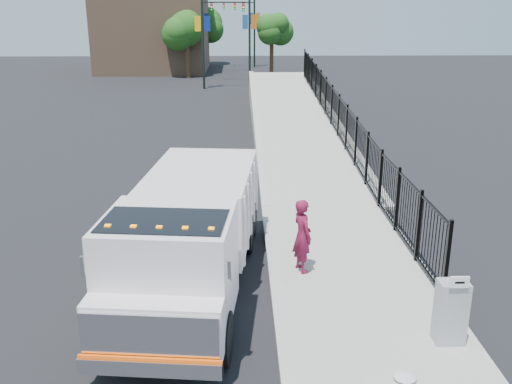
{
  "coord_description": "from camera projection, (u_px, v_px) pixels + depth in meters",
  "views": [
    {
      "loc": [
        -0.8,
        -12.86,
        6.22
      ],
      "look_at": [
        -0.38,
        2.0,
        1.29
      ],
      "focal_mm": 40.0,
      "sensor_mm": 36.0,
      "label": 1
    }
  ],
  "objects": [
    {
      "name": "worker",
      "position": [
        302.0,
        236.0,
        13.43
      ],
      "size": [
        0.63,
        0.76,
        1.79
      ],
      "primitive_type": "imported",
      "rotation": [
        0.0,
        0.0,
        1.93
      ],
      "color": "maroon",
      "rests_on": "sidewalk"
    },
    {
      "name": "truck",
      "position": [
        189.0,
        232.0,
        12.48
      ],
      "size": [
        3.18,
        7.8,
        2.6
      ],
      "rotation": [
        0.0,
        0.0,
        -0.1
      ],
      "color": "black",
      "rests_on": "ground"
    },
    {
      "name": "tree_1",
      "position": [
        272.0,
        31.0,
        49.7
      ],
      "size": [
        2.15,
        2.15,
        5.08
      ],
      "color": "#382314",
      "rests_on": "ground"
    },
    {
      "name": "sidewalk",
      "position": [
        368.0,
        303.0,
        12.32
      ],
      "size": [
        3.55,
        12.0,
        0.12
      ],
      "primitive_type": "cube",
      "color": "#9E998E",
      "rests_on": "ground"
    },
    {
      "name": "ramp",
      "position": [
        297.0,
        130.0,
        29.42
      ],
      "size": [
        3.95,
        24.06,
        3.19
      ],
      "primitive_type": "cube",
      "rotation": [
        0.06,
        0.0,
        0.0
      ],
      "color": "#9E998E",
      "rests_on": "ground"
    },
    {
      "name": "ground",
      "position": [
        274.0,
        266.0,
        14.18
      ],
      "size": [
        120.0,
        120.0,
        0.0
      ],
      "primitive_type": "plane",
      "color": "black",
      "rests_on": "ground"
    },
    {
      "name": "light_pole_3",
      "position": [
        251.0,
        23.0,
        57.07
      ],
      "size": [
        3.78,
        0.22,
        8.0
      ],
      "color": "black",
      "rests_on": "ground"
    },
    {
      "name": "tree_2",
      "position": [
        207.0,
        26.0,
        59.84
      ],
      "size": [
        3.32,
        3.32,
        5.66
      ],
      "color": "#382314",
      "rests_on": "ground"
    },
    {
      "name": "utility_cabinet",
      "position": [
        451.0,
        312.0,
        10.63
      ],
      "size": [
        0.55,
        0.4,
        1.25
      ],
      "primitive_type": "cube",
      "color": "gray",
      "rests_on": "sidewalk"
    },
    {
      "name": "arrow_sign",
      "position": [
        459.0,
        282.0,
        10.19
      ],
      "size": [
        0.35,
        0.04,
        0.22
      ],
      "primitive_type": "cube",
      "color": "white",
      "rests_on": "utility_cabinet"
    },
    {
      "name": "light_pole_0",
      "position": [
        207.0,
        30.0,
        42.27
      ],
      "size": [
        3.78,
        0.22,
        8.0
      ],
      "color": "black",
      "rests_on": "ground"
    },
    {
      "name": "curb",
      "position": [
        279.0,
        304.0,
        12.26
      ],
      "size": [
        0.3,
        12.0,
        0.16
      ],
      "primitive_type": "cube",
      "color": "#ADAAA3",
      "rests_on": "ground"
    },
    {
      "name": "light_pole_1",
      "position": [
        246.0,
        28.0,
        46.12
      ],
      "size": [
        3.77,
        0.22,
        8.0
      ],
      "color": "black",
      "rests_on": "ground"
    },
    {
      "name": "light_pole_2",
      "position": [
        206.0,
        24.0,
        52.68
      ],
      "size": [
        3.77,
        0.22,
        8.0
      ],
      "color": "black",
      "rests_on": "ground"
    },
    {
      "name": "iron_fence",
      "position": [
        338.0,
        129.0,
        25.38
      ],
      "size": [
        0.1,
        28.0,
        1.8
      ],
      "primitive_type": "cube",
      "color": "black",
      "rests_on": "ground"
    },
    {
      "name": "debris",
      "position": [
        405.0,
        377.0,
        9.71
      ],
      "size": [
        0.4,
        0.4,
        0.1
      ],
      "primitive_type": "ellipsoid",
      "color": "silver",
      "rests_on": "sidewalk"
    },
    {
      "name": "tree_0",
      "position": [
        187.0,
        31.0,
        48.79
      ],
      "size": [
        3.11,
        3.11,
        5.56
      ],
      "color": "#382314",
      "rests_on": "ground"
    },
    {
      "name": "building",
      "position": [
        154.0,
        28.0,
        54.43
      ],
      "size": [
        10.0,
        10.0,
        8.0
      ],
      "primitive_type": "cube",
      "color": "#8C664C",
      "rests_on": "ground"
    }
  ]
}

